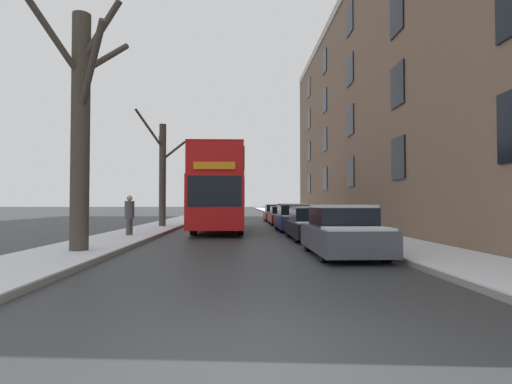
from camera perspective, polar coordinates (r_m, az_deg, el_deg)
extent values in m
plane|color=#303335|center=(4.14, 1.22, -23.31)|extent=(320.00, 320.00, 0.00)
cube|color=gray|center=(57.07, -7.27, -3.05)|extent=(2.67, 130.00, 0.13)
cube|color=silver|center=(57.07, -7.27, -2.97)|extent=(2.65, 130.00, 0.03)
cube|color=gray|center=(57.11, 3.17, -3.06)|extent=(2.67, 130.00, 0.13)
cube|color=silver|center=(57.11, 3.17, -2.98)|extent=(2.65, 130.00, 0.03)
cube|color=#7A604C|center=(27.18, 22.77, 11.89)|extent=(9.00, 41.36, 15.62)
cube|color=black|center=(18.06, 19.66, 4.56)|extent=(0.08, 1.40, 1.80)
cube|color=black|center=(24.93, 13.39, 2.84)|extent=(0.08, 1.40, 1.80)
cube|color=black|center=(31.98, 9.86, 1.85)|extent=(0.08, 1.40, 1.80)
cube|color=black|center=(39.12, 7.62, 1.22)|extent=(0.08, 1.40, 1.80)
cube|color=black|center=(18.65, 19.56, 14.15)|extent=(0.08, 1.40, 1.80)
cube|color=black|center=(25.36, 13.34, 9.89)|extent=(0.08, 1.40, 1.80)
cube|color=black|center=(32.32, 9.84, 7.39)|extent=(0.08, 1.40, 1.80)
cube|color=black|center=(39.39, 7.60, 5.76)|extent=(0.08, 1.40, 1.80)
cube|color=black|center=(19.72, 19.47, 22.92)|extent=(0.08, 1.40, 1.80)
cube|color=black|center=(26.16, 13.30, 16.61)|extent=(0.08, 1.40, 1.80)
cube|color=black|center=(32.95, 9.81, 12.76)|extent=(0.08, 1.40, 1.80)
cube|color=black|center=(39.91, 7.59, 10.21)|extent=(0.08, 1.40, 1.80)
cube|color=black|center=(27.30, 13.25, 22.85)|extent=(0.08, 1.40, 1.80)
cube|color=black|center=(33.86, 9.78, 17.89)|extent=(0.08, 1.40, 1.80)
cube|color=black|center=(40.67, 7.57, 14.52)|extent=(0.08, 1.40, 1.80)
cylinder|color=#423A30|center=(12.86, -23.80, 7.59)|extent=(0.53, 0.53, 7.11)
cylinder|color=#423A30|center=(12.33, -22.50, 16.01)|extent=(1.38, 1.79, 2.13)
cylinder|color=#423A30|center=(12.95, -27.33, 19.67)|extent=(1.20, 1.98, 2.07)
cylinder|color=#423A30|center=(13.26, -21.36, 20.56)|extent=(1.43, 0.65, 1.75)
cylinder|color=#423A30|center=(13.98, -20.74, 17.40)|extent=(1.12, 1.64, 1.53)
cylinder|color=#423A30|center=(24.68, -13.21, 2.21)|extent=(0.41, 0.41, 6.30)
cylinder|color=#423A30|center=(25.92, -13.41, 5.71)|extent=(0.77, 2.24, 2.33)
cylinder|color=#423A30|center=(24.25, -14.96, 8.64)|extent=(1.35, 1.96, 2.05)
cylinder|color=#423A30|center=(24.98, -11.63, 5.84)|extent=(1.41, 0.69, 1.28)
cube|color=red|center=(22.41, -5.11, -1.48)|extent=(2.58, 10.51, 2.46)
cube|color=red|center=(22.50, -5.10, 3.42)|extent=(2.53, 10.30, 1.38)
cube|color=#B31212|center=(22.58, -5.09, 5.31)|extent=(2.53, 10.30, 0.12)
cube|color=black|center=(22.42, -5.11, -0.28)|extent=(2.61, 9.25, 1.28)
cube|color=black|center=(22.50, -5.10, 3.59)|extent=(2.61, 9.25, 1.05)
cube|color=black|center=(17.19, -5.96, 0.12)|extent=(2.32, 0.06, 1.34)
cube|color=orange|center=(17.25, -5.96, 3.79)|extent=(1.80, 0.05, 0.32)
cylinder|color=black|center=(19.39, -8.89, -4.56)|extent=(0.30, 1.04, 1.04)
cylinder|color=black|center=(19.26, -2.24, -4.60)|extent=(0.30, 1.04, 1.04)
cylinder|color=black|center=(25.45, -7.31, -3.86)|extent=(0.30, 1.04, 1.04)
cylinder|color=black|center=(25.35, -2.25, -3.88)|extent=(0.30, 1.04, 1.04)
cube|color=#474C56|center=(11.85, 12.38, -6.50)|extent=(1.86, 3.96, 0.68)
cube|color=black|center=(11.97, 12.17, -3.51)|extent=(1.60, 1.98, 0.55)
cube|color=silver|center=(11.96, 12.16, -2.00)|extent=(1.57, 1.88, 0.08)
cube|color=silver|center=(10.48, 14.33, -5.11)|extent=(1.68, 1.03, 0.07)
cylinder|color=black|center=(10.54, 9.67, -8.23)|extent=(0.20, 0.62, 0.62)
cylinder|color=black|center=(10.99, 18.17, -7.90)|extent=(0.20, 0.62, 0.62)
cylinder|color=black|center=(12.86, 7.46, -7.03)|extent=(0.20, 0.62, 0.62)
cylinder|color=black|center=(13.23, 14.54, -6.84)|extent=(0.20, 0.62, 0.62)
cube|color=black|center=(16.98, 7.88, -5.20)|extent=(1.78, 4.33, 0.58)
cube|color=black|center=(17.12, 7.77, -3.23)|extent=(1.53, 2.17, 0.58)
cube|color=silver|center=(17.11, 7.76, -2.15)|extent=(1.49, 2.06, 0.06)
cube|color=silver|center=(15.45, 8.88, -4.39)|extent=(1.60, 1.13, 0.05)
cylinder|color=black|center=(15.58, 5.89, -6.01)|extent=(0.20, 0.66, 0.66)
cylinder|color=black|center=(15.88, 11.49, -5.90)|extent=(0.20, 0.66, 0.66)
cylinder|color=black|center=(18.15, 4.72, -5.39)|extent=(0.20, 0.66, 0.66)
cylinder|color=black|center=(18.41, 9.56, -5.32)|extent=(0.20, 0.66, 0.66)
cube|color=navy|center=(22.18, 5.47, -4.26)|extent=(1.89, 4.25, 0.65)
cube|color=black|center=(22.32, 5.40, -2.64)|extent=(1.63, 2.13, 0.59)
cube|color=silver|center=(22.32, 5.40, -1.78)|extent=(1.59, 2.02, 0.08)
cube|color=silver|center=(20.67, 6.03, -3.45)|extent=(1.70, 1.11, 0.07)
cylinder|color=black|center=(20.82, 3.65, -4.91)|extent=(0.20, 0.65, 0.65)
cylinder|color=black|center=(21.06, 8.20, -4.86)|extent=(0.20, 0.65, 0.65)
cylinder|color=black|center=(23.35, 3.00, -4.55)|extent=(0.20, 0.65, 0.65)
cylinder|color=black|center=(23.57, 7.07, -4.51)|extent=(0.20, 0.65, 0.65)
cube|color=maroon|center=(28.55, 3.73, -3.73)|extent=(1.77, 4.30, 0.58)
cube|color=black|center=(28.70, 3.69, -2.64)|extent=(1.52, 2.15, 0.50)
cube|color=silver|center=(28.70, 3.69, -2.08)|extent=(1.49, 2.04, 0.05)
cube|color=silver|center=(27.02, 4.06, -3.19)|extent=(1.59, 1.12, 0.04)
cylinder|color=black|center=(27.20, 2.38, -4.15)|extent=(0.20, 0.63, 0.63)
cylinder|color=black|center=(27.37, 5.63, -4.13)|extent=(0.20, 0.63, 0.63)
cylinder|color=black|center=(29.77, 1.98, -3.93)|extent=(0.20, 0.63, 0.63)
cylinder|color=black|center=(29.92, 4.95, -3.91)|extent=(0.20, 0.63, 0.63)
cube|color=maroon|center=(33.81, 2.79, -3.39)|extent=(1.85, 4.03, 0.59)
cube|color=black|center=(33.96, 2.76, -2.38)|extent=(1.59, 2.01, 0.61)
cube|color=silver|center=(33.95, 2.76, -1.82)|extent=(1.56, 1.91, 0.05)
cube|color=silver|center=(32.38, 3.01, -2.91)|extent=(1.67, 1.05, 0.04)
cylinder|color=black|center=(32.55, 1.54, -3.74)|extent=(0.20, 0.62, 0.62)
cylinder|color=black|center=(32.70, 4.40, -3.72)|extent=(0.20, 0.62, 0.62)
cylinder|color=black|center=(34.96, 1.27, -3.59)|extent=(0.20, 0.62, 0.62)
cylinder|color=black|center=(35.10, 3.94, -3.58)|extent=(0.20, 0.62, 0.62)
cylinder|color=#4C4742|center=(18.14, -17.50, -4.99)|extent=(0.19, 0.19, 0.87)
cylinder|color=#4C4742|center=(17.98, -17.79, -5.02)|extent=(0.19, 0.19, 0.87)
cylinder|color=#47474C|center=(18.03, -17.62, -2.43)|extent=(0.40, 0.40, 0.75)
sphere|color=tan|center=(18.03, -17.61, -0.85)|extent=(0.24, 0.24, 0.24)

